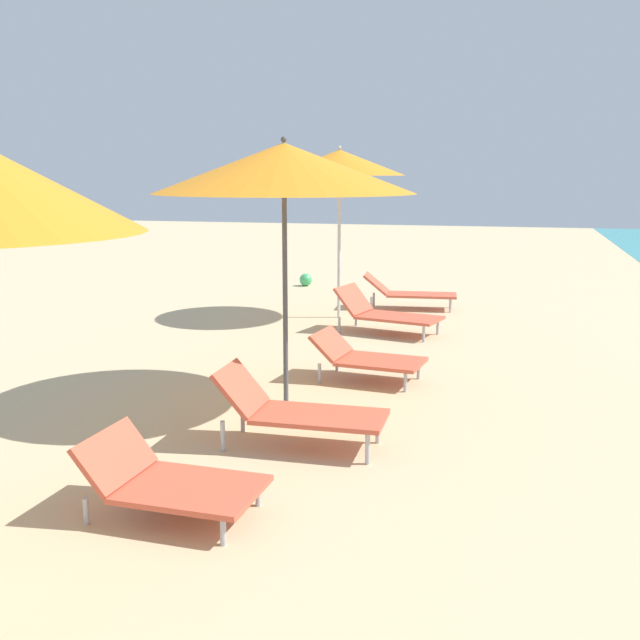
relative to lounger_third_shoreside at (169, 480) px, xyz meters
The scene contains 8 objects.
lounger_third_shoreside is the anchor object (origin of this frame).
umbrella_fourth 3.42m from the lounger_third_shoreside, 89.81° to the left, with size 2.58×2.58×2.66m.
lounger_fourth_shoreside 3.76m from the lounger_third_shoreside, 80.10° to the left, with size 1.29×0.81×0.54m.
lounger_fourth_inland 1.55m from the lounger_third_shoreside, 72.14° to the left, with size 1.44×0.62×0.68m.
umbrella_farthest 7.70m from the lounger_third_shoreside, 94.04° to the left, with size 2.08×2.08×2.73m.
lounger_farthest_shoreside 8.43m from the lounger_third_shoreside, 86.86° to the left, with size 1.63×0.70×0.61m.
lounger_farthest_inland 6.32m from the lounger_third_shoreside, 86.13° to the left, with size 1.62×1.01×0.67m.
beach_ball 10.78m from the lounger_third_shoreside, 100.59° to the left, with size 0.26×0.26×0.26m, color #3FB266.
Camera 1 is at (1.90, 5.59, 2.31)m, focal length 42.41 mm.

